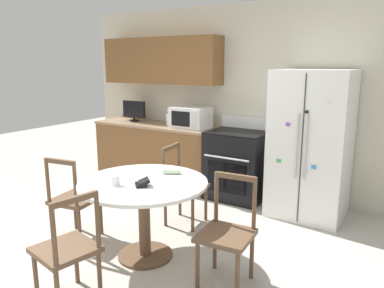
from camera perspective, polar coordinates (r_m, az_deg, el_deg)
The scene contains 16 objects.
ground_plane at distance 3.63m, azimuth -12.12°, elevation -17.99°, with size 14.00×14.00×0.00m, color #B2ADA3.
back_wall at distance 5.45m, azimuth 4.15°, elevation 8.29°, with size 5.20×0.44×2.60m.
kitchen_counter at distance 5.83m, azimuth -5.35°, elevation -1.27°, with size 1.99×0.64×0.90m.
refrigerator at distance 4.64m, azimuth 17.66°, elevation -0.04°, with size 0.85×0.79×1.74m.
oven_range at distance 5.11m, azimuth 6.96°, elevation -3.06°, with size 0.76×0.68×1.08m.
microwave at distance 5.36m, azimuth -0.19°, elevation 4.08°, with size 0.52×0.39×0.30m.
countertop_tv at distance 6.04m, azimuth -8.82°, elevation 5.13°, with size 0.42×0.16×0.32m.
counter_bottle at distance 5.52m, azimuth -3.61°, elevation 3.84°, with size 0.07×0.07×0.27m.
dining_table at distance 3.52m, azimuth -7.37°, elevation -7.94°, with size 1.18×1.18×0.75m.
dining_chair_left at distance 4.07m, azimuth -17.56°, elevation -8.10°, with size 0.48×0.48×0.90m.
dining_chair_near at distance 3.07m, azimuth -18.43°, elevation -15.10°, with size 0.49×0.49×0.90m.
dining_chair_far at distance 4.28m, azimuth -1.29°, elevation -6.51°, with size 0.46×0.46×0.90m.
dining_chair_right at distance 3.18m, azimuth 5.38°, elevation -13.42°, with size 0.45×0.45×0.90m.
candle_glass at distance 3.39m, azimuth -11.59°, elevation -5.58°, with size 0.08×0.08×0.09m.
folded_napkin at distance 3.65m, azimuth -3.09°, elevation -4.20°, with size 0.18×0.13×0.05m.
wallet at distance 3.33m, azimuth -7.57°, elevation -5.92°, with size 0.17×0.17×0.07m.
Camera 1 is at (2.23, -2.21, 1.81)m, focal length 35.00 mm.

